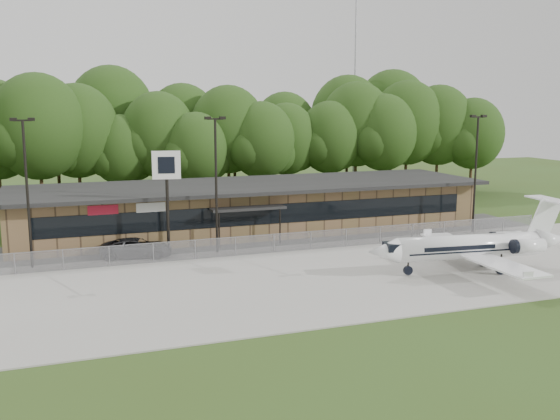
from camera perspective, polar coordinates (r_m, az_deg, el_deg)
name	(u,v)px	position (r m, az deg, el deg)	size (l,w,h in m)	color
ground	(384,314)	(34.27, 9.49, -9.36)	(160.00, 160.00, 0.00)	#374B1A
apron	(324,275)	(41.09, 4.01, -5.98)	(64.00, 18.00, 0.08)	#9E9B93
parking_lot	(267,240)	(51.50, -1.16, -2.78)	(50.00, 9.00, 0.06)	#383835
terminal	(251,206)	(55.25, -2.65, 0.32)	(41.00, 11.65, 4.30)	brown
fence	(286,243)	(47.20, 0.59, -2.99)	(46.00, 0.04, 1.52)	gray
treeline	(204,137)	(72.08, -6.97, 6.68)	(72.00, 12.00, 15.00)	#1C3912
radio_mast	(355,94)	(85.18, 6.84, 10.48)	(0.20, 0.20, 25.00)	gray
light_pole_left	(27,182)	(45.00, -22.16, 2.40)	(1.55, 0.30, 10.23)	black
light_pole_mid	(216,175)	(46.31, -5.87, 3.24)	(1.55, 0.30, 10.23)	black
light_pole_right	(476,165)	(56.42, 17.48, 3.98)	(1.55, 0.30, 10.23)	black
business_jet	(475,247)	(43.41, 17.39, -3.26)	(14.41, 12.87, 4.84)	white
suv	(137,248)	(46.84, -12.98, -3.41)	(2.39, 5.19, 1.44)	#323234
pole_sign	(167,176)	(45.87, -10.32, 3.06)	(2.05, 0.55, 7.80)	black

